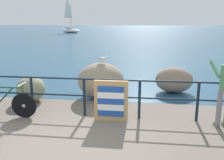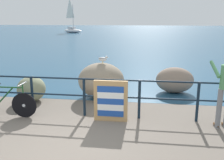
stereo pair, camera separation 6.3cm
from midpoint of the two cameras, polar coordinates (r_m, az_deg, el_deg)
ground_plane at (r=24.39m, az=4.18°, el=7.73°), size 120.00×120.00×0.10m
sea_surface at (r=52.44m, az=6.23°, el=10.98°), size 120.00×90.00×0.01m
promenade_railing at (r=6.58m, az=-6.09°, el=-2.81°), size 8.69×0.07×1.02m
bicycle at (r=7.11m, az=-22.91°, el=-4.69°), size 1.70×0.48×0.92m
folded_deckchair_stack at (r=6.24m, az=-0.01°, el=-4.80°), size 0.84×0.10×1.04m
breakwater_boulder_main at (r=8.12m, az=-2.26°, el=-0.06°), size 1.49×1.36×1.13m
breakwater_boulder_left at (r=8.15m, az=-17.64°, el=-1.94°), size 0.85×0.91×0.78m
breakwater_boulder_right at (r=8.94m, az=14.26°, el=-0.01°), size 1.29×0.91×0.88m
seagull at (r=7.97m, az=-1.87°, el=4.85°), size 0.34×0.12×0.23m
sailboat at (r=46.67m, az=-8.94°, el=11.42°), size 4.42×3.42×6.16m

